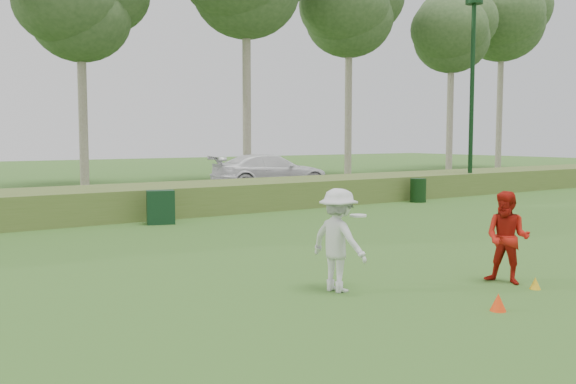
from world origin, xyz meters
TOP-DOWN VIEW (x-y plane):
  - ground at (0.00, 0.00)m, footprint 120.00×120.00m
  - reed_strip at (0.00, 12.00)m, footprint 80.00×3.00m
  - park_road at (0.00, 17.00)m, footprint 80.00×6.00m
  - lamp_post at (14.00, 11.00)m, footprint 0.70×0.70m
  - tree_4 at (2.00, 24.50)m, footprint 6.24×6.24m
  - tree_6 at (18.00, 23.80)m, footprint 7.02×7.02m
  - tree_7 at (26.00, 22.80)m, footprint 6.50×6.50m
  - tree_8 at (33.00, 24.20)m, footprint 8.06×8.06m
  - player_white at (-1.11, 0.97)m, footprint 0.92×1.14m
  - player_red at (1.54, -0.19)m, footprint 0.80×0.90m
  - cone_orange at (0.02, -1.20)m, footprint 0.23×0.23m
  - cone_yellow at (1.58, -0.71)m, footprint 0.18×0.18m
  - utility_cabinet at (-0.32, 9.82)m, footprint 0.86×0.69m
  - trash_bin at (9.94, 10.01)m, footprint 0.75×0.75m
  - car_right at (8.24, 17.45)m, footprint 5.74×3.29m

SIDE VIEW (x-z plane):
  - ground at x=0.00m, z-range 0.00..0.00m
  - park_road at x=0.00m, z-range 0.00..0.06m
  - cone_yellow at x=1.58m, z-range 0.00..0.19m
  - cone_orange at x=0.02m, z-range 0.00..0.25m
  - trash_bin at x=9.94m, z-range 0.00..0.88m
  - reed_strip at x=0.00m, z-range 0.00..0.90m
  - utility_cabinet at x=-0.32m, z-range 0.00..0.94m
  - player_red at x=1.54m, z-range 0.00..1.54m
  - player_white at x=-1.11m, z-range 0.00..1.63m
  - car_right at x=8.24m, z-range 0.06..1.63m
  - lamp_post at x=14.00m, z-range 1.51..9.68m
  - tree_4 at x=2.00m, z-range 2.84..14.34m
  - tree_7 at x=26.00m, z-range 3.09..15.59m
  - tree_6 at x=18.00m, z-range 3.35..16.85m
  - tree_8 at x=33.00m, z-range 3.73..18.73m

